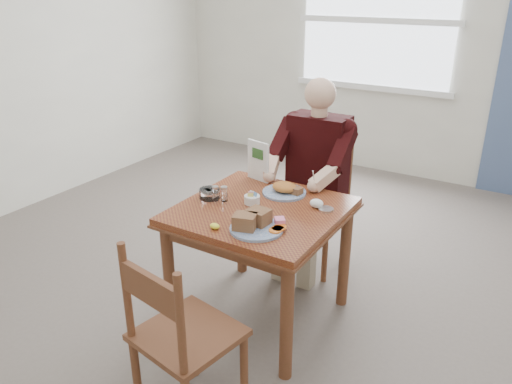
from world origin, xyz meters
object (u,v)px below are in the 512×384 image
Objects in this scene: far_plate at (285,190)px; chair_near at (180,337)px; near_plate at (255,223)px; table at (261,225)px; diner at (314,163)px; chair_far at (317,203)px.

chair_near is at bearing -85.70° from far_plate.
chair_near is 2.93× the size of near_plate.
chair_near is 1.18m from far_plate.
table is 2.93× the size of far_plate.
table is 0.73m from diner.
near_plate is at bearing -79.55° from far_plate.
table is at bearing 114.85° from near_plate.
chair_far is 3.03× the size of far_plate.
far_plate is (0.02, -0.45, -0.03)m from diner.
chair_far is 1.10m from near_plate.
table is 0.31m from near_plate.
chair_far is 1.00× the size of chair_near.
table is 2.84× the size of near_plate.
near_plate is (0.12, -0.96, -0.03)m from diner.
near_plate is 0.51m from far_plate.
diner reaches higher than chair_near.
table is at bearing -90.00° from chair_far.
near_plate is (0.01, 0.64, 0.31)m from chair_near.
table is 0.97× the size of chair_far.
table is 0.91m from chair_near.
chair_near reaches higher than far_plate.
chair_near is at bearing -83.03° from table.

